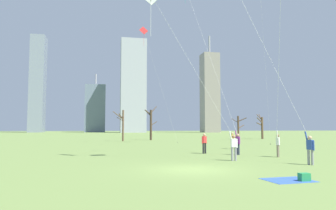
% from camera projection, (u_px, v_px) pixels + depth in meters
% --- Properties ---
extents(ground_plane, '(400.00, 400.00, 0.00)m').
position_uv_depth(ground_plane, '(192.00, 170.00, 15.34)').
color(ground_plane, olive).
extents(kite_flyer_midfield_left_blue, '(4.08, 6.49, 16.92)m').
position_uv_depth(kite_flyer_midfield_left_blue, '(291.00, 107.00, 18.22)').
color(kite_flyer_midfield_left_blue, gray).
rests_on(kite_flyer_midfield_left_blue, ground).
extents(kite_flyer_foreground_right_teal, '(1.84, 9.98, 17.62)m').
position_uv_depth(kite_flyer_foreground_right_teal, '(230.00, 118.00, 24.94)').
color(kite_flyer_foreground_right_teal, '#33384C').
rests_on(kite_flyer_foreground_right_teal, ground).
extents(kite_flyer_far_back_orange, '(3.01, 6.31, 20.10)m').
position_uv_depth(kite_flyer_far_back_orange, '(279.00, 89.00, 21.00)').
color(kite_flyer_far_back_orange, '#726656').
rests_on(kite_flyer_far_back_orange, ground).
extents(kite_flyer_foreground_left_white, '(6.10, 1.64, 11.56)m').
position_uv_depth(kite_flyer_foreground_left_white, '(211.00, 104.00, 19.69)').
color(kite_flyer_foreground_left_white, gray).
rests_on(kite_flyer_foreground_left_white, ground).
extents(bystander_watching_nearby, '(0.34, 0.46, 1.62)m').
position_uv_depth(bystander_watching_nearby, '(233.00, 140.00, 30.38)').
color(bystander_watching_nearby, black).
rests_on(bystander_watching_nearby, ground).
extents(bystander_far_off_by_trees, '(0.47, 0.32, 1.62)m').
position_uv_depth(bystander_far_off_by_trees, '(204.00, 142.00, 24.94)').
color(bystander_far_off_by_trees, black).
rests_on(bystander_far_off_by_trees, ground).
extents(distant_kite_low_near_trees_red, '(5.50, 1.01, 15.65)m').
position_uv_depth(distant_kite_low_near_trees_red, '(146.00, 38.00, 41.42)').
color(distant_kite_low_near_trees_red, red).
rests_on(distant_kite_low_near_trees_red, ground).
extents(picnic_spot, '(1.90, 1.53, 0.31)m').
position_uv_depth(picnic_spot, '(297.00, 178.00, 12.08)').
color(picnic_spot, '#3359B2').
rests_on(picnic_spot, ground).
extents(bare_tree_leftmost, '(1.77, 2.17, 4.83)m').
position_uv_depth(bare_tree_leftmost, '(122.00, 124.00, 48.01)').
color(bare_tree_leftmost, brown).
rests_on(bare_tree_leftmost, ground).
extents(bare_tree_rightmost, '(2.60, 1.04, 4.20)m').
position_uv_depth(bare_tree_rightmost, '(239.00, 127.00, 55.13)').
color(bare_tree_rightmost, '#4C3828').
rests_on(bare_tree_rightmost, ground).
extents(bare_tree_left_of_center, '(2.17, 1.47, 5.86)m').
position_uv_depth(bare_tree_left_of_center, '(151.00, 123.00, 53.00)').
color(bare_tree_left_of_center, '#423326').
rests_on(bare_tree_left_of_center, ground).
extents(bare_tree_far_right_edge, '(1.80, 2.52, 4.77)m').
position_uv_depth(bare_tree_far_right_edge, '(262.00, 126.00, 58.21)').
color(bare_tree_far_right_edge, brown).
rests_on(bare_tree_far_right_edge, ground).
extents(skyline_mid_tower_left, '(7.53, 7.74, 45.37)m').
position_uv_depth(skyline_mid_tower_left, '(210.00, 93.00, 144.13)').
color(skyline_mid_tower_left, gray).
rests_on(skyline_mid_tower_left, ground).
extents(skyline_mid_tower_right, '(9.63, 11.94, 28.71)m').
position_uv_depth(skyline_mid_tower_right, '(95.00, 109.00, 151.99)').
color(skyline_mid_tower_right, slate).
rests_on(skyline_mid_tower_right, ground).
extents(skyline_tall_tower, '(6.40, 8.22, 45.47)m').
position_uv_depth(skyline_tall_tower, '(38.00, 84.00, 145.52)').
color(skyline_tall_tower, gray).
rests_on(skyline_tall_tower, ground).
extents(skyline_short_annex, '(11.32, 5.86, 42.05)m').
position_uv_depth(skyline_short_annex, '(133.00, 86.00, 138.64)').
color(skyline_short_annex, '#9EA3AD').
rests_on(skyline_short_annex, ground).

